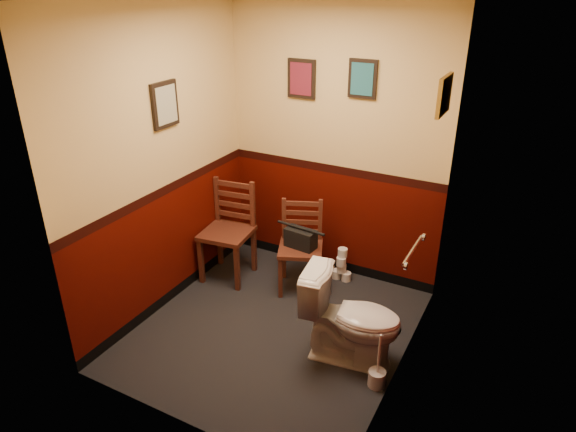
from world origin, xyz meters
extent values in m
cube|color=black|center=(0.00, 0.00, 0.00)|extent=(2.20, 2.40, 0.00)
cube|color=#400802|center=(0.00, 1.20, 1.35)|extent=(2.20, 0.00, 2.70)
cube|color=#400802|center=(0.00, -1.20, 1.35)|extent=(2.20, 0.00, 2.70)
cube|color=#400802|center=(-1.10, 0.00, 1.35)|extent=(0.00, 2.40, 2.70)
cube|color=#400802|center=(1.10, 0.00, 1.35)|extent=(0.00, 2.40, 2.70)
cylinder|color=silver|center=(1.07, 0.25, 0.95)|extent=(0.03, 0.50, 0.03)
cylinder|color=silver|center=(1.09, 0.00, 0.95)|extent=(0.02, 0.06, 0.06)
cylinder|color=silver|center=(1.09, 0.50, 0.95)|extent=(0.02, 0.06, 0.06)
cube|color=black|center=(-0.35, 1.18, 1.95)|extent=(0.28, 0.03, 0.36)
cube|color=maroon|center=(-0.35, 1.17, 1.95)|extent=(0.22, 0.01, 0.30)
cube|color=black|center=(0.25, 1.18, 2.00)|extent=(0.26, 0.03, 0.34)
cube|color=#21606C|center=(0.25, 1.17, 2.00)|extent=(0.20, 0.01, 0.28)
cube|color=black|center=(-1.08, 0.10, 1.85)|extent=(0.03, 0.30, 0.38)
cube|color=tan|center=(-1.07, 0.10, 1.85)|extent=(0.01, 0.24, 0.31)
cube|color=olive|center=(1.08, 0.60, 2.05)|extent=(0.03, 0.34, 0.28)
cube|color=tan|center=(1.07, 0.60, 2.05)|extent=(0.01, 0.28, 0.22)
imported|color=white|center=(0.72, -0.04, 0.39)|extent=(0.84, 0.55, 0.77)
cylinder|color=silver|center=(1.02, -0.23, 0.07)|extent=(0.13, 0.13, 0.13)
cylinder|color=silver|center=(1.02, -0.23, 0.29)|extent=(0.02, 0.02, 0.38)
cube|color=#5B281B|center=(-0.85, 0.55, 0.50)|extent=(0.52, 0.52, 0.04)
cube|color=#5B281B|center=(-1.02, 0.33, 0.25)|extent=(0.05, 0.05, 0.50)
cube|color=#5B281B|center=(-1.07, 0.72, 0.25)|extent=(0.05, 0.05, 0.50)
cube|color=#5B281B|center=(-0.63, 0.38, 0.25)|extent=(0.05, 0.05, 0.50)
cube|color=#5B281B|center=(-0.68, 0.77, 0.25)|extent=(0.05, 0.05, 0.50)
cube|color=#5B281B|center=(-1.07, 0.73, 0.75)|extent=(0.05, 0.04, 0.50)
cube|color=#5B281B|center=(-0.68, 0.78, 0.75)|extent=(0.05, 0.04, 0.50)
cube|color=#5B281B|center=(-0.88, 0.75, 0.61)|extent=(0.38, 0.07, 0.05)
cube|color=#5B281B|center=(-0.88, 0.75, 0.72)|extent=(0.38, 0.07, 0.05)
cube|color=#5B281B|center=(-0.88, 0.75, 0.83)|extent=(0.38, 0.07, 0.05)
cube|color=#5B281B|center=(-0.88, 0.75, 0.94)|extent=(0.38, 0.07, 0.05)
cube|color=#5B281B|center=(-0.10, 0.70, 0.44)|extent=(0.54, 0.54, 0.04)
cube|color=#5B281B|center=(-0.20, 0.46, 0.22)|extent=(0.05, 0.05, 0.44)
cube|color=#5B281B|center=(-0.33, 0.79, 0.22)|extent=(0.05, 0.05, 0.44)
cube|color=#5B281B|center=(0.13, 0.60, 0.22)|extent=(0.05, 0.05, 0.44)
cube|color=#5B281B|center=(0.00, 0.93, 0.22)|extent=(0.05, 0.05, 0.44)
cube|color=#5B281B|center=(-0.33, 0.80, 0.66)|extent=(0.05, 0.05, 0.44)
cube|color=#5B281B|center=(-0.01, 0.93, 0.66)|extent=(0.05, 0.05, 0.44)
cube|color=#5B281B|center=(-0.17, 0.86, 0.54)|extent=(0.32, 0.15, 0.04)
cube|color=#5B281B|center=(-0.17, 0.86, 0.64)|extent=(0.32, 0.15, 0.04)
cube|color=#5B281B|center=(-0.17, 0.86, 0.74)|extent=(0.32, 0.15, 0.04)
cube|color=#5B281B|center=(-0.17, 0.86, 0.84)|extent=(0.32, 0.15, 0.04)
cube|color=black|center=(-0.10, 0.70, 0.55)|extent=(0.31, 0.18, 0.18)
cylinder|color=black|center=(-0.10, 0.70, 0.67)|extent=(0.26, 0.05, 0.03)
cylinder|color=silver|center=(0.15, 1.04, 0.04)|extent=(0.10, 0.10, 0.09)
cylinder|color=silver|center=(0.26, 1.04, 0.04)|extent=(0.10, 0.10, 0.09)
cylinder|color=silver|center=(0.20, 1.03, 0.13)|extent=(0.10, 0.10, 0.09)
cylinder|color=silver|center=(0.20, 1.01, 0.22)|extent=(0.10, 0.10, 0.09)
cylinder|color=silver|center=(0.20, 1.04, 0.31)|extent=(0.10, 0.10, 0.09)
camera|label=1|loc=(1.82, -3.18, 2.84)|focal=32.00mm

